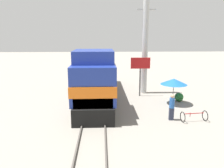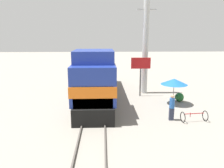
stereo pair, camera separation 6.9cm
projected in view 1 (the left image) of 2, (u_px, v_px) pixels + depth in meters
The scene contains 10 objects.
ground_plane at pixel (95, 105), 17.98m from camera, with size 120.00×120.00×0.00m, color gray.
rail_near at pixel (87, 104), 17.93m from camera, with size 0.08×40.92×0.15m, color #4C4742.
rail_far at pixel (104, 104), 18.00m from camera, with size 0.08×40.92×0.15m, color #4C4742.
locomotive at pixel (96, 76), 19.63m from camera, with size 2.96×14.37×4.56m.
utility_pole at pixel (145, 47), 20.73m from camera, with size 1.80×0.55×8.98m.
vendor_umbrella at pixel (174, 82), 17.76m from camera, with size 2.15×2.15×2.15m.
billboard_sign at pixel (140, 67), 19.99m from camera, with size 1.78×0.12×3.61m.
shrub_cluster at pixel (179, 97), 18.82m from camera, with size 0.75×0.75×0.75m, color #236028.
person_bystander at pixel (172, 106), 14.50m from camera, with size 0.34×0.34×1.78m.
bicycle at pixel (194, 116), 14.39m from camera, with size 1.70×0.87×0.70m.
Camera 1 is at (0.59, -17.23, 5.55)m, focal length 35.00 mm.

